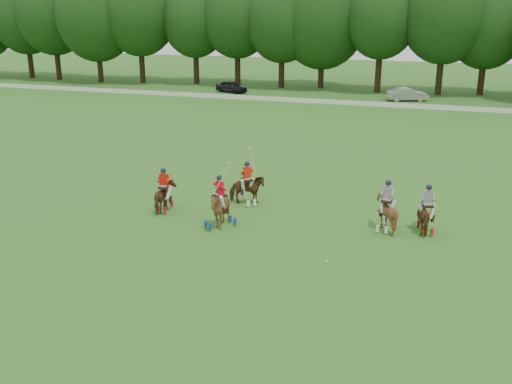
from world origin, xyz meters
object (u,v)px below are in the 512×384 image
(car_left, at_px, (231,87))
(polo_red_c, at_px, (220,209))
(polo_ball, at_px, (327,262))
(polo_red_b, at_px, (247,189))
(car_mid, at_px, (407,94))
(polo_stripe_a, at_px, (426,215))
(polo_red_a, at_px, (165,196))
(polo_stripe_b, at_px, (386,212))

(car_left, distance_m, polo_red_c, 42.10)
(polo_ball, bearing_deg, polo_red_b, 133.42)
(polo_red_b, bearing_deg, car_mid, 82.26)
(polo_red_c, xyz_separation_m, polo_stripe_a, (8.62, 2.34, -0.12))
(polo_red_c, bearing_deg, polo_red_a, 160.88)
(car_mid, xyz_separation_m, polo_stripe_b, (1.95, -37.48, 0.12))
(car_mid, xyz_separation_m, polo_red_a, (-8.31, -38.36, 0.07))
(car_left, xyz_separation_m, car_mid, (19.55, 0.00, 0.02))
(car_mid, distance_m, polo_red_c, 39.82)
(car_left, height_order, car_mid, car_mid)
(car_left, bearing_deg, polo_stripe_b, -130.31)
(car_left, height_order, polo_red_a, polo_red_a)
(polo_red_b, bearing_deg, polo_ball, -46.58)
(car_left, bearing_deg, polo_ball, -134.72)
(polo_red_a, distance_m, polo_red_c, 3.50)
(polo_red_b, bearing_deg, polo_red_a, -147.34)
(car_mid, xyz_separation_m, polo_stripe_a, (3.62, -37.17, 0.07))
(polo_stripe_a, bearing_deg, polo_stripe_b, -169.47)
(polo_red_b, height_order, polo_stripe_b, polo_red_b)
(polo_red_a, xyz_separation_m, polo_ball, (8.55, -3.28, -0.71))
(polo_red_a, relative_size, polo_stripe_a, 0.99)
(car_left, relative_size, polo_stripe_b, 1.71)
(car_mid, distance_m, polo_stripe_b, 37.53)
(polo_stripe_a, relative_size, polo_stripe_b, 0.94)
(polo_stripe_a, xyz_separation_m, polo_stripe_b, (-1.67, -0.31, 0.05))
(polo_red_a, distance_m, polo_stripe_b, 10.29)
(polo_stripe_b, distance_m, polo_ball, 4.56)
(polo_stripe_b, height_order, polo_ball, polo_stripe_b)
(polo_red_b, distance_m, polo_stripe_a, 8.59)
(car_left, height_order, polo_stripe_a, polo_stripe_a)
(car_left, xyz_separation_m, polo_red_b, (14.64, -36.18, 0.11))
(car_left, distance_m, polo_ball, 46.10)
(polo_red_c, bearing_deg, polo_stripe_b, 16.26)
(polo_red_c, xyz_separation_m, polo_stripe_b, (6.95, 2.03, -0.07))
(polo_stripe_b, bearing_deg, car_mid, 92.97)
(polo_red_a, bearing_deg, polo_stripe_b, 4.91)
(polo_ball, bearing_deg, car_mid, 90.33)
(polo_stripe_a, height_order, polo_ball, polo_stripe_a)
(polo_red_a, height_order, polo_stripe_a, polo_stripe_a)
(car_left, distance_m, polo_red_b, 39.03)
(polo_red_c, height_order, polo_stripe_b, polo_red_c)
(polo_red_b, bearing_deg, polo_stripe_a, -6.57)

